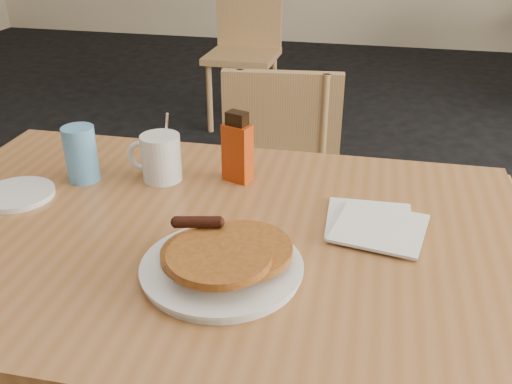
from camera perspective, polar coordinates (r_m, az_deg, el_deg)
main_table at (r=1.15m, az=-5.34°, el=-5.43°), size 1.33×0.91×0.75m
chair_main_far at (r=1.85m, az=1.96°, el=0.85°), size 0.42×0.43×0.85m
chair_wall_extra at (r=3.72m, az=-1.04°, el=15.34°), size 0.43×0.43×0.93m
pancake_plate at (r=0.99m, az=-3.38°, el=-6.92°), size 0.28×0.28×0.08m
coffee_mug at (r=1.32m, az=-9.58°, el=3.49°), size 0.13×0.09×0.17m
syrup_bottle at (r=1.29m, az=-1.87°, el=4.29°), size 0.07×0.06×0.17m
napkin_stack at (r=1.16m, az=11.76°, el=-3.21°), size 0.21×0.22×0.01m
blue_tumbler at (r=1.36m, az=-17.09°, el=3.66°), size 0.09×0.09×0.13m
side_saucer at (r=1.35m, az=-22.77°, el=-0.21°), size 0.19×0.19×0.01m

